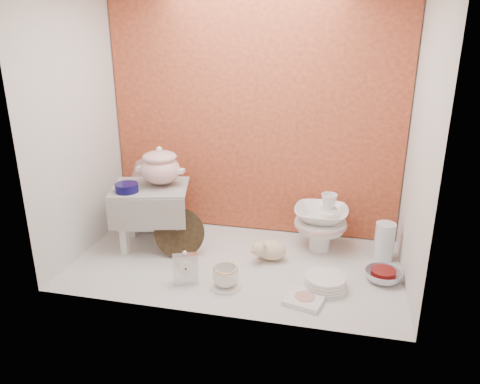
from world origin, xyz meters
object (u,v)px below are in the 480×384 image
object	(u,v)px
crystal_bowl	(383,276)
blue_white_vase	(149,208)
dinner_plate_stack	(325,283)
gold_rim_teacup	(226,276)
plush_pig	(271,250)
porcelain_tower	(321,221)
step_stool	(152,216)
floral_platter	(154,190)
mantel_clock	(185,267)
soup_tureen	(160,166)

from	to	relation	value
crystal_bowl	blue_white_vase	bearing A→B (deg)	165.58
dinner_plate_stack	gold_rim_teacup	bearing A→B (deg)	-169.16
plush_pig	porcelain_tower	bearing A→B (deg)	17.14
step_stool	plush_pig	world-z (taller)	step_stool
floral_platter	gold_rim_teacup	size ratio (longest dim) A/B	3.42
crystal_bowl	plush_pig	bearing A→B (deg)	170.83
gold_rim_teacup	crystal_bowl	world-z (taller)	gold_rim_teacup
mantel_clock	gold_rim_teacup	distance (m)	0.21
mantel_clock	plush_pig	distance (m)	0.52
gold_rim_teacup	porcelain_tower	size ratio (longest dim) A/B	0.37
dinner_plate_stack	crystal_bowl	bearing A→B (deg)	26.84
blue_white_vase	dinner_plate_stack	distance (m)	1.29
blue_white_vase	plush_pig	distance (m)	0.90
floral_platter	blue_white_vase	distance (m)	0.12
soup_tureen	porcelain_tower	bearing A→B (deg)	7.34
floral_platter	soup_tureen	bearing A→B (deg)	-58.04
step_stool	plush_pig	bearing A→B (deg)	-17.51
soup_tureen	blue_white_vase	world-z (taller)	soup_tureen
step_stool	gold_rim_teacup	bearing A→B (deg)	-49.02
plush_pig	dinner_plate_stack	world-z (taller)	plush_pig
floral_platter	mantel_clock	bearing A→B (deg)	-56.93
plush_pig	soup_tureen	bearing A→B (deg)	152.36
step_stool	mantel_clock	world-z (taller)	step_stool
blue_white_vase	gold_rim_teacup	world-z (taller)	blue_white_vase
step_stool	crystal_bowl	world-z (taller)	step_stool
soup_tureen	floral_platter	bearing A→B (deg)	121.96
dinner_plate_stack	floral_platter	bearing A→B (deg)	152.47
crystal_bowl	step_stool	bearing A→B (deg)	174.16
soup_tureen	crystal_bowl	bearing A→B (deg)	-7.96
step_stool	crystal_bowl	size ratio (longest dim) A/B	2.26
step_stool	floral_platter	xyz separation A→B (m)	(-0.12, 0.33, 0.04)
soup_tureen	floral_platter	distance (m)	0.43
soup_tureen	mantel_clock	world-z (taller)	soup_tureen
soup_tureen	plush_pig	size ratio (longest dim) A/B	1.25
blue_white_vase	plush_pig	world-z (taller)	blue_white_vase
blue_white_vase	gold_rim_teacup	xyz separation A→B (m)	(0.68, -0.62, -0.07)
mantel_clock	crystal_bowl	bearing A→B (deg)	-8.69
mantel_clock	dinner_plate_stack	bearing A→B (deg)	-14.45
dinner_plate_stack	blue_white_vase	bearing A→B (deg)	155.95
dinner_plate_stack	mantel_clock	bearing A→B (deg)	-171.58
crystal_bowl	porcelain_tower	bearing A→B (deg)	139.38
blue_white_vase	porcelain_tower	world-z (taller)	porcelain_tower
blue_white_vase	porcelain_tower	bearing A→B (deg)	-3.93
floral_platter	step_stool	bearing A→B (deg)	-69.09
blue_white_vase	floral_platter	bearing A→B (deg)	87.67
porcelain_tower	floral_platter	bearing A→B (deg)	171.68
mantel_clock	gold_rim_teacup	world-z (taller)	mantel_clock
porcelain_tower	gold_rim_teacup	bearing A→B (deg)	-128.83
soup_tureen	porcelain_tower	xyz separation A→B (m)	(0.93, 0.12, -0.31)
gold_rim_teacup	mantel_clock	bearing A→B (deg)	-177.39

